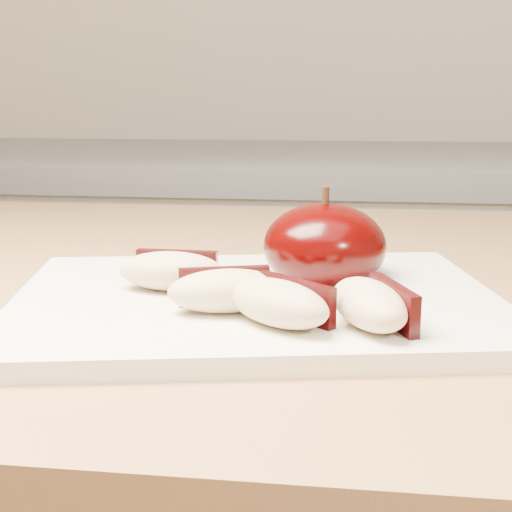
# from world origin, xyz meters

# --- Properties ---
(back_cabinet) EXTENTS (2.40, 0.62, 0.94)m
(back_cabinet) POSITION_xyz_m (0.00, 1.20, 0.47)
(back_cabinet) COLOR silver
(back_cabinet) RESTS_ON ground
(cutting_board) EXTENTS (0.35, 0.28, 0.01)m
(cutting_board) POSITION_xyz_m (-0.01, 0.39, 0.91)
(cutting_board) COLOR silver
(cutting_board) RESTS_ON island_counter
(apple_half) EXTENTS (0.09, 0.09, 0.07)m
(apple_half) POSITION_xyz_m (0.03, 0.44, 0.93)
(apple_half) COLOR black
(apple_half) RESTS_ON cutting_board
(apple_wedge_a) EXTENTS (0.07, 0.04, 0.03)m
(apple_wedge_a) POSITION_xyz_m (-0.07, 0.39, 0.93)
(apple_wedge_a) COLOR #D1B384
(apple_wedge_a) RESTS_ON cutting_board
(apple_wedge_b) EXTENTS (0.08, 0.05, 0.03)m
(apple_wedge_b) POSITION_xyz_m (-0.02, 0.35, 0.93)
(apple_wedge_b) COLOR #D1B384
(apple_wedge_b) RESTS_ON cutting_board
(apple_wedge_c) EXTENTS (0.08, 0.07, 0.03)m
(apple_wedge_c) POSITION_xyz_m (0.01, 0.33, 0.93)
(apple_wedge_c) COLOR #D1B384
(apple_wedge_c) RESTS_ON cutting_board
(apple_wedge_d) EXTENTS (0.06, 0.08, 0.03)m
(apple_wedge_d) POSITION_xyz_m (0.06, 0.33, 0.93)
(apple_wedge_d) COLOR #D1B384
(apple_wedge_d) RESTS_ON cutting_board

